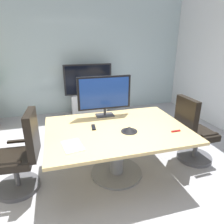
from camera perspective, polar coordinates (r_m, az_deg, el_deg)
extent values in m
plane|color=#99999E|center=(3.11, -0.37, -18.10)|extent=(7.14, 7.14, 0.00)
cube|color=#9EB2B7|center=(5.48, -9.22, 14.89)|extent=(5.71, 0.10, 2.87)
cube|color=tan|center=(2.83, 1.37, -4.92)|extent=(1.93, 1.38, 0.04)
cylinder|color=slate|center=(3.01, 1.31, -11.35)|extent=(0.20, 0.20, 0.71)
cylinder|color=slate|center=(3.20, 1.26, -16.50)|extent=(0.76, 0.76, 0.03)
cylinder|color=#4C4C51|center=(3.20, -24.68, -18.43)|extent=(0.56, 0.56, 0.06)
cylinder|color=#4C4C51|center=(3.08, -25.27, -15.34)|extent=(0.07, 0.07, 0.36)
cube|color=black|center=(2.96, -25.92, -11.84)|extent=(0.51, 0.51, 0.10)
cube|color=black|center=(2.75, -21.51, -5.83)|extent=(0.12, 0.46, 0.60)
cube|color=black|center=(3.12, -24.85, -7.46)|extent=(0.28, 0.07, 0.03)
cube|color=black|center=(2.68, -27.15, -12.54)|extent=(0.28, 0.07, 0.03)
cylinder|color=#4C4C51|center=(3.77, 22.02, -11.63)|extent=(0.56, 0.56, 0.06)
cylinder|color=#4C4C51|center=(3.67, 22.45, -8.84)|extent=(0.07, 0.07, 0.36)
cube|color=black|center=(3.58, 22.92, -5.75)|extent=(0.50, 0.50, 0.10)
cube|color=black|center=(3.29, 20.10, -1.35)|extent=(0.11, 0.46, 0.60)
cube|color=black|center=(3.34, 25.75, -5.73)|extent=(0.28, 0.06, 0.03)
cube|color=black|center=(3.70, 20.40, -2.50)|extent=(0.28, 0.06, 0.03)
cube|color=#333338|center=(3.26, -2.02, -0.87)|extent=(0.28, 0.18, 0.02)
cylinder|color=#333338|center=(3.24, -2.03, 0.08)|extent=(0.04, 0.04, 0.10)
cube|color=black|center=(3.16, -2.16, 5.43)|extent=(0.84, 0.04, 0.52)
cube|color=navy|center=(3.14, -2.07, 5.34)|extent=(0.77, 0.01, 0.47)
cube|color=#B7BABC|center=(5.39, -6.49, 2.30)|extent=(0.90, 0.36, 0.55)
cube|color=black|center=(5.21, -6.74, 9.10)|extent=(1.20, 0.06, 0.76)
cube|color=black|center=(5.18, -6.68, 9.03)|extent=(1.12, 0.01, 0.69)
cone|color=black|center=(2.72, 4.86, -4.81)|extent=(0.19, 0.19, 0.07)
cylinder|color=black|center=(2.74, 4.84, -5.40)|extent=(0.22, 0.22, 0.01)
cube|color=black|center=(2.84, -5.21, -4.28)|extent=(0.07, 0.17, 0.02)
cube|color=red|center=(2.85, 17.51, -5.10)|extent=(0.13, 0.02, 0.02)
cube|color=white|center=(2.43, -11.03, -9.30)|extent=(0.26, 0.33, 0.01)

